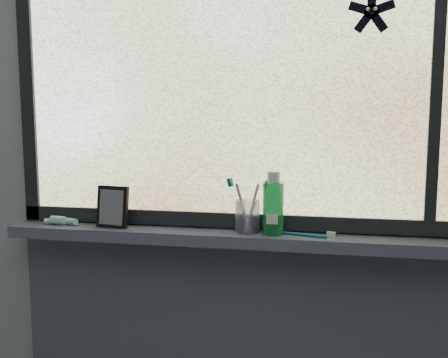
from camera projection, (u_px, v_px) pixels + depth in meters
wall_back at (243, 161)px, 1.70m from camera, size 3.00×0.01×2.50m
windowsill at (240, 238)px, 1.65m from camera, size 1.62×0.14×0.04m
window_pane at (243, 77)px, 1.64m from camera, size 1.50×0.01×1.00m
frame_bottom at (242, 220)px, 1.69m from camera, size 1.60×0.03×0.05m
frame_left at (28, 80)px, 1.78m from camera, size 0.05×0.03×1.10m
frame_mullion at (437, 74)px, 1.52m from camera, size 0.03×0.03×1.00m
starfish_sticker at (371, 12)px, 1.53m from camera, size 0.15×0.02×0.15m
vanity_mirror at (113, 207)px, 1.72m from camera, size 0.12×0.07×0.14m
toothpaste_tube at (63, 220)px, 1.76m from camera, size 0.17×0.06×0.03m
toothbrush_cup at (248, 216)px, 1.65m from camera, size 0.10×0.10×0.11m
toothbrush_lying at (300, 234)px, 1.60m from camera, size 0.21×0.07×0.01m
mouthwash_bottle at (273, 203)px, 1.61m from camera, size 0.07×0.07×0.17m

